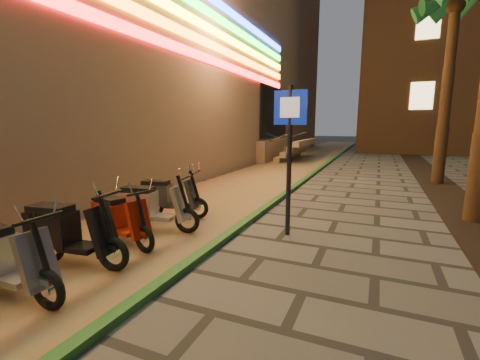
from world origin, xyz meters
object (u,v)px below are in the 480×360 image
at_px(scooter_8, 118,219).
at_px(scooter_9, 150,206).
at_px(scooter_7, 66,232).
at_px(scooter_6, 2,259).
at_px(pedestrian_sign, 290,140).
at_px(scooter_10, 166,197).

bearing_deg(scooter_8, scooter_9, 98.40).
distance_m(scooter_7, scooter_9, 1.79).
relative_size(scooter_6, scooter_9, 0.98).
relative_size(scooter_8, scooter_9, 0.92).
distance_m(pedestrian_sign, scooter_7, 3.97).
xyz_separation_m(pedestrian_sign, scooter_6, (-2.58, -3.59, -1.31)).
bearing_deg(pedestrian_sign, scooter_10, -177.20).
bearing_deg(scooter_7, scooter_8, 79.35).
relative_size(scooter_7, scooter_10, 1.08).
distance_m(pedestrian_sign, scooter_10, 3.15).
bearing_deg(scooter_7, pedestrian_sign, 37.16).
bearing_deg(scooter_9, pedestrian_sign, 7.18).
distance_m(pedestrian_sign, scooter_9, 3.01).
xyz_separation_m(scooter_7, scooter_10, (-0.17, 2.69, -0.04)).
xyz_separation_m(pedestrian_sign, scooter_8, (-2.63, -1.65, -1.35)).
xyz_separation_m(pedestrian_sign, scooter_7, (-2.68, -2.63, -1.29)).
xyz_separation_m(scooter_8, scooter_10, (-0.22, 1.71, 0.02)).
bearing_deg(scooter_8, scooter_6, -76.40).
height_order(scooter_6, scooter_7, scooter_7).
height_order(scooter_7, scooter_9, scooter_7).
bearing_deg(scooter_7, scooter_6, -91.26).
relative_size(scooter_7, scooter_9, 1.04).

